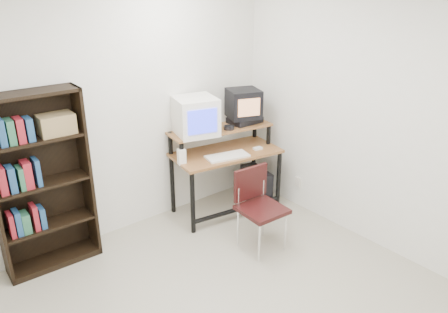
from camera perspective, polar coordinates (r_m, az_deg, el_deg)
back_wall at (r=4.44m, az=-15.73°, el=5.13°), size 4.00×0.01×2.60m
right_wall at (r=4.31m, az=22.03°, el=3.80°), size 0.01×4.00×2.60m
computer_desk at (r=4.95m, az=0.14°, el=0.22°), size 1.28×0.78×0.98m
crt_monitor at (r=4.72m, az=-3.78°, el=5.30°), size 0.52×0.52×0.41m
vcr at (r=5.11m, az=2.71°, el=4.74°), size 0.36×0.26×0.08m
crt_tv at (r=5.04m, az=2.57°, el=6.92°), size 0.44×0.44×0.33m
cd_spindle at (r=4.88m, az=0.65°, el=3.72°), size 0.14×0.14×0.05m
keyboard at (r=4.76m, az=0.43°, el=-0.05°), size 0.51×0.31×0.03m
mousepad at (r=5.00m, az=4.25°, el=0.82°), size 0.25×0.22×0.01m
mouse at (r=4.99m, az=4.43°, el=1.02°), size 0.11×0.07×0.03m
desk_speaker at (r=4.61m, az=-5.56°, el=-0.02°), size 0.10×0.09×0.17m
pc_tower at (r=5.33m, az=4.21°, el=-3.79°), size 0.29×0.48×0.42m
school_chair at (r=4.34m, az=4.42°, el=-5.79°), size 0.44×0.44×0.83m
bookshelf at (r=4.25m, az=-22.83°, el=-2.88°), size 0.85×0.30×1.68m
wall_outlet at (r=5.27m, az=9.63°, el=-3.30°), size 0.02×0.08×0.12m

